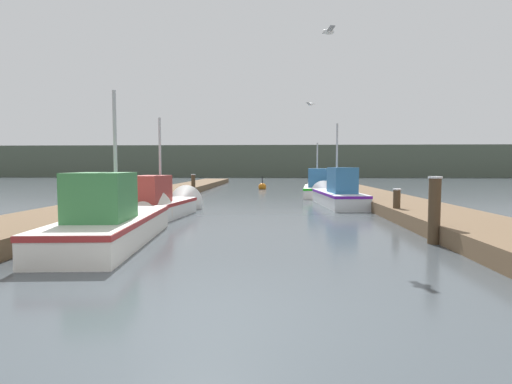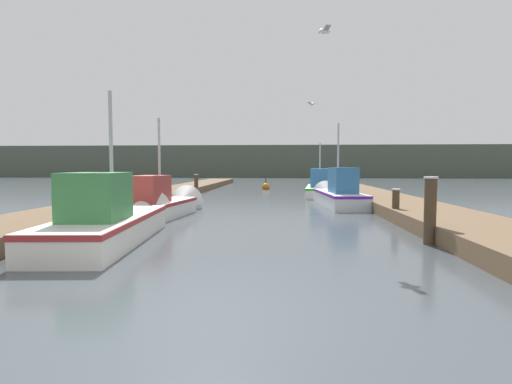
# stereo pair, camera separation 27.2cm
# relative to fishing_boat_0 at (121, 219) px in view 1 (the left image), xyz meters

# --- Properties ---
(ground_plane) EXTENTS (200.00, 200.00, 0.00)m
(ground_plane) POSITION_rel_fishing_boat_0_xyz_m (2.91, -4.85, -0.44)
(ground_plane) COLOR #3D4449
(dock_left) EXTENTS (2.36, 40.00, 0.39)m
(dock_left) POSITION_rel_fishing_boat_0_xyz_m (-2.32, 11.15, -0.24)
(dock_left) COLOR brown
(dock_left) RESTS_ON ground_plane
(dock_right) EXTENTS (2.36, 40.00, 0.39)m
(dock_right) POSITION_rel_fishing_boat_0_xyz_m (8.14, 11.15, -0.24)
(dock_right) COLOR brown
(dock_right) RESTS_ON ground_plane
(distant_shore_ridge) EXTENTS (120.00, 16.00, 4.72)m
(distant_shore_ridge) POSITION_rel_fishing_boat_0_xyz_m (2.91, 57.24, 1.92)
(distant_shore_ridge) COLOR #4C5647
(distant_shore_ridge) RESTS_ON ground_plane
(fishing_boat_0) EXTENTS (1.94, 5.90, 3.71)m
(fishing_boat_0) POSITION_rel_fishing_boat_0_xyz_m (0.00, 0.00, 0.00)
(fishing_boat_0) COLOR silver
(fishing_boat_0) RESTS_ON ground_plane
(fishing_boat_1) EXTENTS (1.83, 4.92, 3.56)m
(fishing_boat_1) POSITION_rel_fishing_boat_0_xyz_m (-0.12, 3.95, -0.03)
(fishing_boat_1) COLOR silver
(fishing_boat_1) RESTS_ON ground_plane
(fishing_boat_2) EXTENTS (1.72, 5.65, 3.77)m
(fishing_boat_2) POSITION_rel_fishing_boat_0_xyz_m (6.12, 8.08, 0.05)
(fishing_boat_2) COLOR silver
(fishing_boat_2) RESTS_ON ground_plane
(fishing_boat_3) EXTENTS (1.89, 5.84, 3.30)m
(fishing_boat_3) POSITION_rel_fishing_boat_0_xyz_m (5.88, 13.43, 0.02)
(fishing_boat_3) COLOR silver
(fishing_boat_3) RESTS_ON ground_plane
(mooring_piling_0) EXTENTS (0.25, 0.25, 1.26)m
(mooring_piling_0) POSITION_rel_fishing_boat_0_xyz_m (7.18, 10.30, 0.20)
(mooring_piling_0) COLOR #473523
(mooring_piling_0) RESTS_ON ground_plane
(mooring_piling_1) EXTENTS (0.28, 0.28, 1.42)m
(mooring_piling_1) POSITION_rel_fishing_boat_0_xyz_m (6.88, -0.41, 0.28)
(mooring_piling_1) COLOR #473523
(mooring_piling_1) RESTS_ON ground_plane
(mooring_piling_2) EXTENTS (0.27, 0.27, 1.17)m
(mooring_piling_2) POSITION_rel_fishing_boat_0_xyz_m (-1.27, 14.32, 0.15)
(mooring_piling_2) COLOR #473523
(mooring_piling_2) RESTS_ON ground_plane
(mooring_piling_3) EXTENTS (0.24, 0.24, 0.97)m
(mooring_piling_3) POSITION_rel_fishing_boat_0_xyz_m (7.16, 3.09, 0.06)
(mooring_piling_3) COLOR #473523
(mooring_piling_3) RESTS_ON ground_plane
(channel_buoy) EXTENTS (0.56, 0.56, 1.06)m
(channel_buoy) POSITION_rel_fishing_boat_0_xyz_m (2.64, 19.48, -0.28)
(channel_buoy) COLOR #BF6513
(channel_buoy) RESTS_ON ground_plane
(seagull_lead) EXTENTS (0.46, 0.49, 0.12)m
(seagull_lead) POSITION_rel_fishing_boat_0_xyz_m (5.13, 9.42, 4.00)
(seagull_lead) COLOR white
(seagull_1) EXTENTS (0.31, 0.56, 0.12)m
(seagull_1) POSITION_rel_fishing_boat_0_xyz_m (4.76, 0.61, 4.32)
(seagull_1) COLOR white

